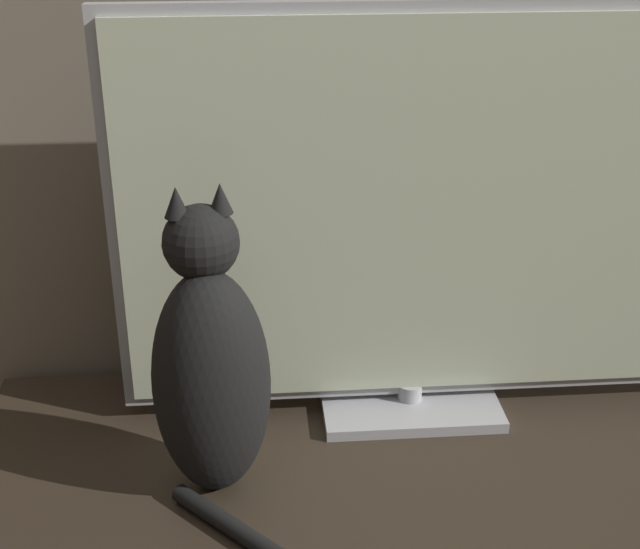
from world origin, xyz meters
TOP-DOWN VIEW (x-y plane):
  - tv at (0.00, 1.02)m, footprint 1.02×0.19m
  - cat at (-0.35, 0.83)m, footprint 0.21×0.30m

SIDE VIEW (x-z plane):
  - cat at x=-0.35m, z-range 0.43..0.93m
  - tv at x=0.00m, z-range 0.47..1.19m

